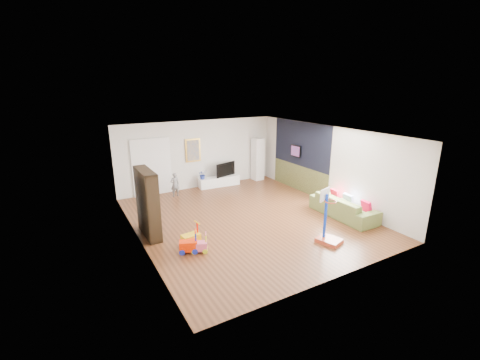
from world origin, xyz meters
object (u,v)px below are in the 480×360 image
media_console (219,181)px  bookshelf (148,203)px  sofa (343,207)px  basketball_hoop (331,217)px

media_console → bookshelf: (-3.66, -3.11, 0.74)m
bookshelf → sofa: (5.67, -1.71, -0.61)m
bookshelf → media_console: bearing=39.4°
sofa → bookshelf: bearing=73.8°
media_console → sofa: 5.23m
media_console → sofa: bearing=-64.5°
media_console → basketball_hoop: (0.36, -5.91, 0.53)m
basketball_hoop → sofa: bearing=16.0°
media_console → sofa: sofa is taller
media_console → bookshelf: bookshelf is taller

